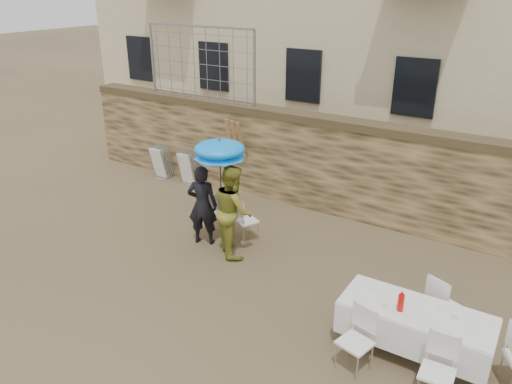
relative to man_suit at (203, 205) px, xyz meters
The scene contains 16 objects.
ground 2.46m from the man_suit, 68.46° to the right, with size 80.00×80.00×0.00m, color brown.
stone_wall 2.98m from the man_suit, 73.39° to the left, with size 13.00×0.50×2.20m, color brown.
chain_link_fence 4.22m from the man_suit, 127.06° to the left, with size 3.20×0.06×1.80m, color gray, non-canonical shape.
man_suit is the anchor object (origin of this frame).
woman_dress 0.75m from the man_suit, ahead, with size 0.89×0.70×1.84m, color gold.
umbrella 1.24m from the man_suit, 14.04° to the left, with size 1.02×1.02×2.13m.
couple_chair_left 0.66m from the man_suit, 90.00° to the left, with size 0.48×0.48×0.96m, color white, non-canonical shape.
couple_chair_right 0.96m from the man_suit, 38.16° to the left, with size 0.48×0.48×0.96m, color white, non-canonical shape.
banquet_table 4.76m from the man_suit, 13.12° to the right, with size 2.10×0.85×0.78m.
soda_bottle 4.60m from the man_suit, 15.51° to the right, with size 0.09×0.09×0.26m, color red.
table_chair_front_left 4.44m from the man_suit, 24.41° to the right, with size 0.48×0.48×0.96m, color white, non-canonical shape.
table_chair_front_right 5.46m from the man_suit, 19.62° to the right, with size 0.48×0.48×0.96m, color white, non-canonical shape.
table_chair_back 4.85m from the man_suit, ahead, with size 0.48×0.48×0.96m, color white, non-canonical shape.
chair_stack_left 4.08m from the man_suit, 142.23° to the left, with size 0.46×0.47×0.92m, color white, non-canonical shape.
chair_stack_right 3.42m from the man_suit, 132.90° to the left, with size 0.46×0.40×0.92m, color white, non-canonical shape.
wood_planks 2.66m from the man_suit, 105.59° to the left, with size 0.70×0.20×2.00m, color #A37749, non-canonical shape.
Camera 1 is at (4.94, -5.05, 5.05)m, focal length 35.00 mm.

